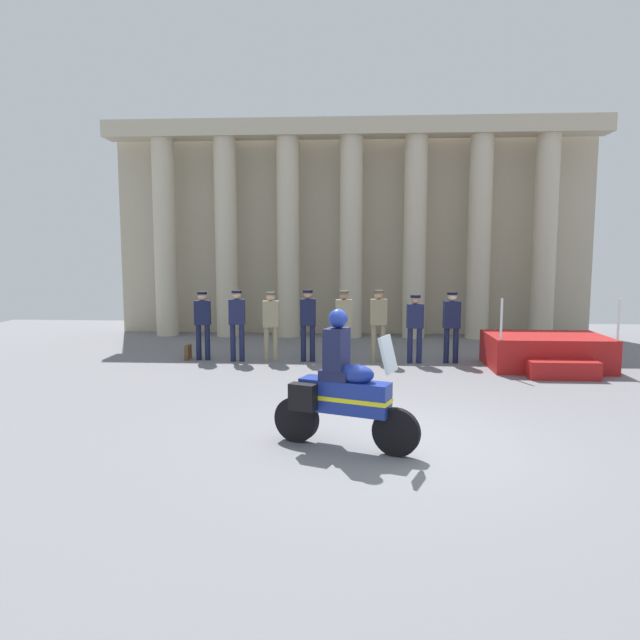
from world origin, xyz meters
The scene contains 13 objects.
ground_plane centered at (0.00, 0.00, 0.00)m, with size 28.00×28.00×0.00m, color slate.
colonnade_backdrop centered at (-0.72, 10.66, 3.63)m, with size 15.18×1.54×6.83m.
reviewing_stand centered at (3.80, 5.42, 0.37)m, with size 2.61×2.31×1.66m.
officer_in_row_0 centered at (-4.30, 5.99, 1.00)m, with size 0.40×0.26×1.68m.
officer_in_row_1 centered at (-3.42, 5.86, 1.02)m, with size 0.40×0.26×1.73m.
officer_in_row_2 centered at (-2.61, 5.96, 0.99)m, with size 0.40×0.26×1.69m.
officer_in_row_3 centered at (-1.71, 5.93, 1.03)m, with size 0.40×0.26×1.74m.
officer_in_row_4 centered at (-0.84, 5.99, 1.02)m, with size 0.40×0.26×1.72m.
officer_in_row_5 centered at (-0.01, 5.93, 1.03)m, with size 0.40×0.26×1.75m.
officer_in_row_6 centered at (0.86, 5.89, 0.97)m, with size 0.40×0.26×1.64m.
officer_in_row_7 centered at (1.73, 5.94, 1.00)m, with size 0.40×0.26×1.70m.
motorcycle_with_rider centered at (-0.76, -0.30, 0.79)m, with size 1.99×1.00×1.90m.
briefcase_on_ground centered at (-4.70, 6.02, 0.18)m, with size 0.10×0.32×0.36m, color brown.
Camera 1 is at (-0.55, -8.00, 2.65)m, focal length 32.78 mm.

